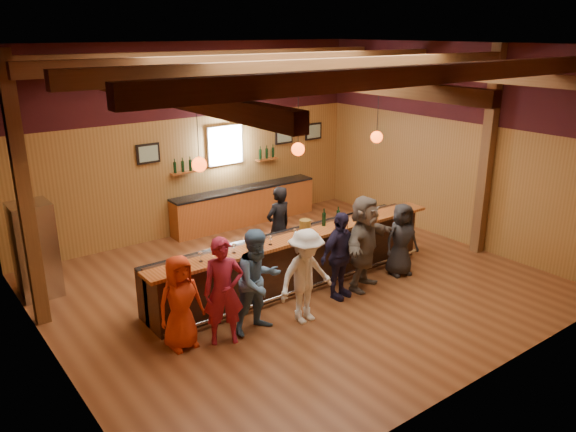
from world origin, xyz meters
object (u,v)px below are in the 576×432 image
(customer_redvest, at_px, (224,291))
(customer_orange, at_px, (180,302))
(customer_denim, at_px, (258,281))
(bartender, at_px, (279,226))
(bottle_a, at_px, (324,219))
(customer_white, at_px, (306,276))
(ice_bucket, at_px, (305,226))
(customer_brown, at_px, (364,243))
(back_bar_cabinet, at_px, (245,206))
(customer_dark, at_px, (401,240))
(customer_navy, at_px, (339,256))
(stainless_fridge, at_px, (35,250))
(bar_counter, at_px, (293,258))

(customer_redvest, bearing_deg, customer_orange, 179.29)
(customer_denim, bearing_deg, bartender, 44.63)
(customer_redvest, xyz_separation_m, bottle_a, (2.82, 0.91, 0.37))
(customer_white, height_order, bartender, bartender)
(bartender, bearing_deg, ice_bucket, 73.67)
(customer_redvest, xyz_separation_m, customer_brown, (3.15, 0.12, 0.04))
(back_bar_cabinet, relative_size, customer_orange, 2.62)
(customer_denim, distance_m, customer_dark, 3.56)
(back_bar_cabinet, distance_m, customer_white, 5.28)
(customer_orange, xyz_separation_m, customer_dark, (4.80, -0.16, -0.02))
(back_bar_cabinet, height_order, customer_orange, customer_orange)
(customer_brown, height_order, customer_dark, customer_brown)
(customer_navy, height_order, customer_dark, customer_navy)
(customer_redvest, distance_m, customer_dark, 4.19)
(back_bar_cabinet, bearing_deg, customer_dark, -79.91)
(back_bar_cabinet, bearing_deg, stainless_fridge, -168.07)
(customer_denim, relative_size, customer_brown, 0.96)
(customer_redvest, height_order, bartender, customer_redvest)
(customer_orange, relative_size, customer_white, 0.92)
(customer_navy, bearing_deg, customer_denim, 174.15)
(customer_brown, bearing_deg, customer_dark, -21.42)
(customer_white, distance_m, customer_brown, 1.74)
(back_bar_cabinet, xyz_separation_m, customer_redvest, (-3.38, -4.65, 0.40))
(customer_dark, bearing_deg, customer_navy, -165.26)
(customer_denim, distance_m, ice_bucket, 1.91)
(customer_brown, bearing_deg, bartender, 88.05)
(customer_white, height_order, customer_brown, customer_brown)
(bar_counter, xyz_separation_m, customer_brown, (0.95, -0.97, 0.40))
(stainless_fridge, relative_size, customer_dark, 1.20)
(customer_navy, bearing_deg, bottle_a, 59.57)
(customer_white, xyz_separation_m, bottle_a, (1.37, 1.16, 0.42))
(stainless_fridge, distance_m, customer_denim, 4.38)
(customer_navy, relative_size, customer_dark, 1.11)
(customer_orange, distance_m, customer_denim, 1.29)
(customer_navy, xyz_separation_m, ice_bucket, (-0.20, 0.76, 0.40))
(customer_navy, height_order, ice_bucket, customer_navy)
(customer_redvest, height_order, bottle_a, customer_redvest)
(stainless_fridge, bearing_deg, customer_navy, -37.94)
(customer_dark, bearing_deg, customer_brown, -166.10)
(customer_white, bearing_deg, customer_redvest, 168.89)
(bar_counter, bearing_deg, customer_redvest, -153.78)
(customer_brown, relative_size, ice_bucket, 7.73)
(customer_brown, height_order, ice_bucket, customer_brown)
(bartender, bearing_deg, customer_white, 58.22)
(bottle_a, bearing_deg, customer_white, -139.80)
(customer_brown, relative_size, customer_dark, 1.23)
(stainless_fridge, relative_size, customer_navy, 1.09)
(customer_denim, height_order, ice_bucket, customer_denim)
(bar_counter, relative_size, customer_navy, 3.80)
(customer_white, distance_m, ice_bucket, 1.45)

